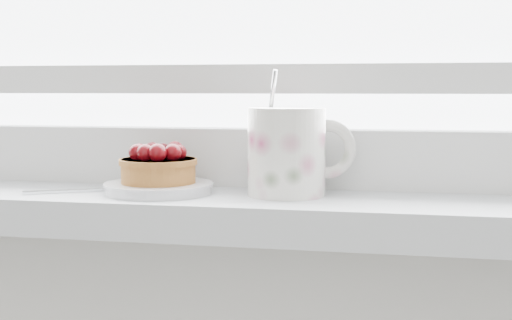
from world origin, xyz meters
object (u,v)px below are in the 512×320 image
(raspberry_tart, at_px, (158,165))
(fork, at_px, (102,190))
(saucer, at_px, (159,188))
(floral_mug, at_px, (289,150))

(raspberry_tart, height_order, fork, raspberry_tart)
(saucer, bearing_deg, floral_mug, 5.75)
(raspberry_tart, xyz_separation_m, floral_mug, (0.15, 0.02, 0.02))
(saucer, xyz_separation_m, fork, (-0.07, 0.00, -0.00))
(fork, bearing_deg, raspberry_tart, -2.25)
(saucer, height_order, raspberry_tart, raspberry_tart)
(saucer, distance_m, raspberry_tart, 0.03)
(saucer, distance_m, floral_mug, 0.16)
(raspberry_tart, height_order, floral_mug, floral_mug)
(saucer, bearing_deg, fork, 177.84)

